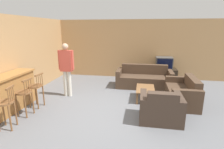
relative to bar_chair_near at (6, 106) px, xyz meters
name	(u,v)px	position (x,y,z in m)	size (l,w,h in m)	color
ground_plane	(113,113)	(2.21, 1.12, -0.55)	(24.00, 24.00, 0.00)	slate
wall_back	(126,49)	(2.21, 4.86, 0.75)	(9.40, 0.08, 2.60)	tan
wall_left	(32,55)	(-0.92, 2.49, 0.75)	(0.08, 8.74, 2.60)	tan
bar_counter	(3,96)	(-0.59, 0.60, -0.04)	(0.55, 2.10, 1.01)	#A87038
bar_chair_near	(6,106)	(0.00, 0.00, 0.00)	(0.45, 0.45, 1.00)	brown
bar_chair_mid	(24,95)	(0.00, 0.63, 0.00)	(0.42, 0.42, 1.00)	brown
bar_chair_far	(36,89)	(0.00, 1.15, 0.00)	(0.42, 0.42, 1.00)	brown
couch_far	(144,79)	(3.04, 3.50, -0.24)	(2.10, 0.86, 0.84)	#4C3828
armchair_near	(161,109)	(3.42, 0.94, -0.24)	(1.00, 0.82, 0.82)	#423328
loveseat_right	(183,93)	(4.19, 2.15, -0.24)	(0.80, 1.49, 0.81)	#4C3828
coffee_table	(145,90)	(3.08, 2.24, -0.23)	(0.57, 0.93, 0.37)	brown
tv_unit	(163,75)	(3.87, 4.55, -0.29)	(1.13, 0.47, 0.51)	#2D2319
tv	(164,63)	(3.87, 4.54, 0.22)	(0.69, 0.50, 0.52)	#4C4C4C
person_by_window	(66,67)	(0.52, 2.11, 0.46)	(0.51, 0.20, 1.76)	silver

